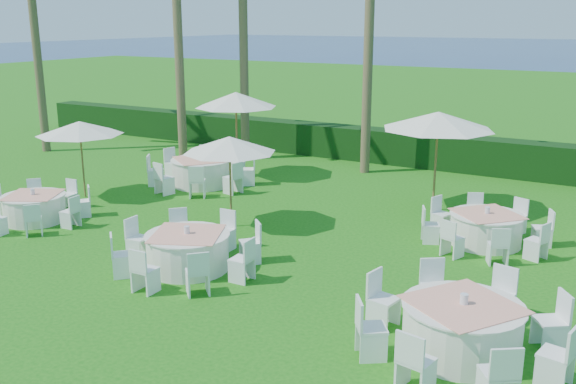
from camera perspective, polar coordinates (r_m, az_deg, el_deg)
name	(u,v)px	position (r m, az deg, el deg)	size (l,w,h in m)	color
ground	(191,270)	(13.80, -8.60, -6.85)	(120.00, 120.00, 0.00)	#176210
hedge	(393,147)	(23.86, 9.30, 4.00)	(34.00, 1.00, 1.20)	black
banquet_table_a	(34,207)	(18.01, -21.63, -1.26)	(2.84, 2.84, 0.87)	white
banquet_table_b	(188,250)	(13.73, -8.90, -5.14)	(3.12, 3.12, 0.95)	white
banquet_table_c	(462,327)	(10.66, 15.20, -11.52)	(3.36, 3.36, 1.01)	white
banquet_table_d	(202,171)	(20.55, -7.67, 1.83)	(3.39, 3.39, 1.02)	white
banquet_table_f	(486,228)	(15.74, 17.19, -3.08)	(2.90, 2.90, 0.91)	white
umbrella_a	(80,128)	(19.65, -18.03, 5.43)	(2.50, 2.50, 2.26)	brown
umbrella_b	(230,145)	(15.95, -5.22, 4.22)	(2.33, 2.33, 2.33)	brown
umbrella_c	(236,100)	(21.18, -4.65, 8.18)	(2.70, 2.70, 2.83)	brown
umbrella_d	(438,121)	(17.67, 13.20, 6.20)	(3.03, 3.03, 2.74)	brown
palm_a	(177,13)	(23.66, -9.83, 15.37)	(4.40, 4.14, 9.69)	brown
palm_b	(243,12)	(24.01, -4.02, 15.71)	(4.40, 4.11, 9.83)	brown
palm_c	(370,10)	(21.77, 7.27, 15.77)	(4.28, 4.35, 9.89)	brown
palm_f	(36,40)	(27.11, -21.51, 12.48)	(4.40, 4.01, 7.82)	brown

